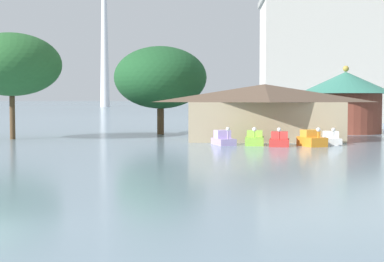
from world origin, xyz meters
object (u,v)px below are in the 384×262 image
at_px(boathouse, 264,111).
at_px(shoreline_tree_tall_left, 12,65).
at_px(green_roof_pavilion, 345,98).
at_px(shoreline_tree_mid, 160,78).
at_px(pedal_boat_white, 331,139).
at_px(pedal_boat_lavender, 223,139).
at_px(pedal_boat_orange, 312,140).
at_px(pedal_boat_red, 279,140).
at_px(background_building_block, 375,59).
at_px(pedal_boat_lime, 255,139).

distance_m(boathouse, shoreline_tree_tall_left, 24.98).
bearing_deg(green_roof_pavilion, shoreline_tree_mid, -171.45).
distance_m(pedal_boat_white, boathouse, 7.72).
height_order(pedal_boat_lavender, pedal_boat_orange, pedal_boat_orange).
relative_size(pedal_boat_orange, shoreline_tree_tall_left, 0.28).
relative_size(boathouse, green_roof_pavilion, 1.41).
height_order(pedal_boat_lavender, shoreline_tree_mid, shoreline_tree_mid).
bearing_deg(pedal_boat_red, green_roof_pavilion, 160.63).
height_order(pedal_boat_red, background_building_block, background_building_block).
height_order(pedal_boat_orange, pedal_boat_white, pedal_boat_orange).
height_order(pedal_boat_lime, shoreline_tree_tall_left, shoreline_tree_tall_left).
distance_m(pedal_boat_lime, pedal_boat_white, 6.65).
bearing_deg(boathouse, shoreline_tree_mid, 139.51).
xyz_separation_m(pedal_boat_lime, pedal_boat_white, (6.64, 0.50, -0.03)).
height_order(green_roof_pavilion, shoreline_tree_mid, shoreline_tree_mid).
height_order(pedal_boat_red, shoreline_tree_tall_left, shoreline_tree_tall_left).
relative_size(green_roof_pavilion, background_building_block, 0.28).
xyz_separation_m(pedal_boat_orange, green_roof_pavilion, (7.01, 19.07, 3.49)).
bearing_deg(pedal_boat_lime, boathouse, 171.97).
height_order(pedal_boat_lime, boathouse, boathouse).
bearing_deg(boathouse, green_roof_pavilion, 49.99).
relative_size(pedal_boat_lavender, pedal_boat_orange, 0.98).
distance_m(pedal_boat_white, shoreline_tree_mid, 22.33).
height_order(pedal_boat_lavender, pedal_boat_lime, pedal_boat_lime).
bearing_deg(pedal_boat_lime, shoreline_tree_mid, -142.21).
bearing_deg(background_building_block, pedal_boat_lavender, -117.39).
bearing_deg(boathouse, pedal_boat_red, -83.77).
xyz_separation_m(green_roof_pavilion, shoreline_tree_tall_left, (-34.98, -11.81, 3.26)).
bearing_deg(pedal_boat_lime, pedal_boat_white, 99.36).
height_order(pedal_boat_orange, shoreline_tree_tall_left, shoreline_tree_tall_left).
xyz_separation_m(boathouse, green_roof_pavilion, (10.41, 12.40, 1.23)).
height_order(pedal_boat_lavender, shoreline_tree_tall_left, shoreline_tree_tall_left).
bearing_deg(background_building_block, pedal_boat_lime, -114.97).
relative_size(pedal_boat_white, shoreline_tree_tall_left, 0.23).
height_order(pedal_boat_lavender, green_roof_pavilion, green_roof_pavilion).
bearing_deg(pedal_boat_lime, background_building_block, 160.08).
height_order(pedal_boat_red, boathouse, boathouse).
bearing_deg(pedal_boat_orange, pedal_boat_lime, -123.25).
height_order(boathouse, green_roof_pavilion, green_roof_pavilion).
bearing_deg(pedal_boat_white, pedal_boat_lime, -84.59).
bearing_deg(shoreline_tree_mid, pedal_boat_red, -53.90).
bearing_deg(shoreline_tree_tall_left, boathouse, -1.38).
relative_size(pedal_boat_lime, pedal_boat_red, 1.03).
bearing_deg(green_roof_pavilion, pedal_boat_lime, -123.08).
distance_m(shoreline_tree_tall_left, shoreline_tree_mid, 16.28).
bearing_deg(green_roof_pavilion, pedal_boat_white, -106.18).
height_order(green_roof_pavilion, background_building_block, background_building_block).
bearing_deg(shoreline_tree_tall_left, pedal_boat_white, -10.70).
bearing_deg(shoreline_tree_mid, pedal_boat_lime, -57.26).
xyz_separation_m(pedal_boat_white, shoreline_tree_tall_left, (-29.91, 5.65, 6.84)).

